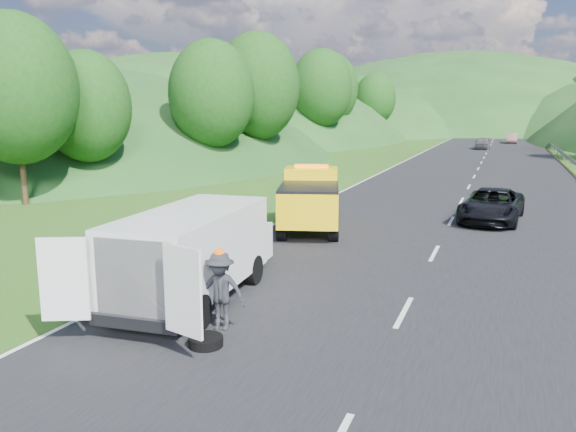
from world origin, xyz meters
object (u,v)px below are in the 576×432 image
at_px(child, 247,272).
at_px(spare_tire, 206,347).
at_px(tow_truck, 310,199).
at_px(white_van, 195,250).
at_px(woman, 196,257).
at_px(passing_suv, 491,222).
at_px(suitcase, 155,251).
at_px(worker, 221,330).

bearing_deg(child, spare_tire, -50.20).
distance_m(tow_truck, white_van, 9.22).
relative_size(tow_truck, white_van, 0.93).
height_order(white_van, woman, white_van).
relative_size(white_van, spare_tire, 9.51).
bearing_deg(woman, passing_suv, -36.01).
relative_size(tow_truck, child, 7.08).
xyz_separation_m(tow_truck, passing_suv, (6.80, 4.36, -1.24)).
relative_size(white_van, suitcase, 12.03).
bearing_deg(child, passing_suv, 82.30).
relative_size(woman, passing_suv, 0.32).
bearing_deg(spare_tire, passing_suv, 72.55).
height_order(child, passing_suv, passing_suv).
bearing_deg(child, worker, -48.54).
xyz_separation_m(tow_truck, suitcase, (-3.18, -6.20, -0.96)).
relative_size(woman, spare_tire, 2.32).
xyz_separation_m(tow_truck, child, (0.24, -6.49, -1.24)).
bearing_deg(passing_suv, child, -115.61).
bearing_deg(white_van, suitcase, 133.03).
bearing_deg(passing_suv, white_van, -110.69).
xyz_separation_m(woman, worker, (3.67, -5.22, 0.00)).
xyz_separation_m(child, suitcase, (-3.42, 0.29, 0.28)).
bearing_deg(suitcase, worker, -43.40).
distance_m(tow_truck, woman, 6.01).
height_order(child, suitcase, suitcase).
xyz_separation_m(white_van, worker, (1.51, -1.52, -1.32)).
xyz_separation_m(worker, passing_suv, (5.18, 15.10, 0.00)).
height_order(spare_tire, passing_suv, passing_suv).
xyz_separation_m(woman, spare_tire, (3.81, -6.15, 0.00)).
distance_m(white_van, worker, 2.52).
bearing_deg(passing_suv, worker, -103.38).
distance_m(tow_truck, spare_tire, 11.86).
height_order(tow_truck, woman, tow_truck).
bearing_deg(child, white_van, -69.30).
bearing_deg(woman, spare_tire, -142.38).
bearing_deg(worker, woman, 115.38).
bearing_deg(tow_truck, suitcase, -133.81).
bearing_deg(suitcase, woman, 31.18).
xyz_separation_m(suitcase, spare_tire, (4.94, -5.47, -0.28)).
xyz_separation_m(suitcase, passing_suv, (9.98, 10.56, -0.28)).
height_order(suitcase, passing_suv, passing_suv).
distance_m(woman, spare_tire, 7.24).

